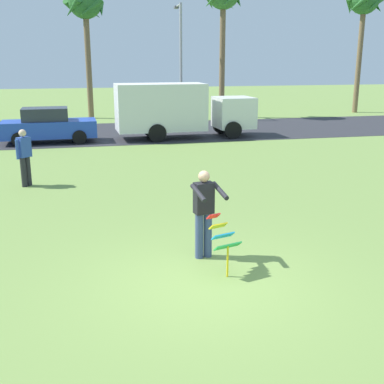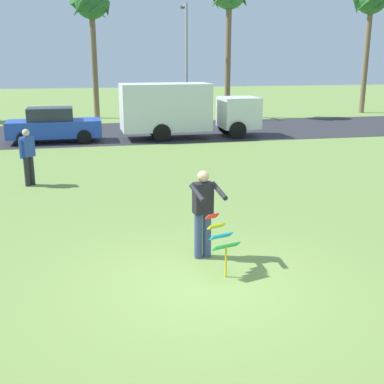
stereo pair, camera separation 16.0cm
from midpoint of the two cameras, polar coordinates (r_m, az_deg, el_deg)
ground_plane at (r=8.56m, az=1.90°, el=-10.57°), size 120.00×120.00×0.00m
road_strip at (r=25.95m, az=-7.77°, el=6.94°), size 120.00×8.00×0.01m
person_kite_flyer at (r=9.24m, az=1.83°, el=-2.24°), size 0.62×0.72×1.73m
kite_held at (r=8.65m, az=3.98°, el=-5.33°), size 0.53×0.71×1.05m
parked_car_blue at (r=23.45m, az=-15.74°, el=7.51°), size 4.24×1.92×1.60m
parked_truck_white_box at (r=23.76m, az=-0.98°, el=9.72°), size 6.75×2.24×2.62m
palm_tree_right_near at (r=32.71m, az=-11.55°, el=20.46°), size 2.58×2.71×8.21m
palm_tree_far_left at (r=37.54m, az=20.39°, el=19.95°), size 2.58×2.71×8.78m
streetlight_pole at (r=31.17m, az=-0.54°, el=15.82°), size 0.24×1.65×7.00m
person_walker_near at (r=15.46m, az=-18.42°, el=4.10°), size 0.42×0.44×1.73m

